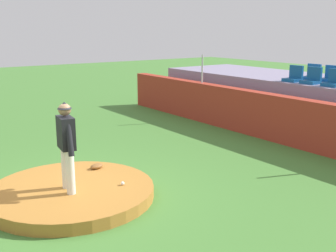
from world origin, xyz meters
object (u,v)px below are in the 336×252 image
at_px(baseball, 123,183).
at_px(stadium_chair_5, 330,77).
at_px(stadium_chair_2, 334,81).
at_px(stadium_chair_4, 312,75).
at_px(stadium_chair_1, 312,78).
at_px(pitcher, 66,140).
at_px(stadium_chair_0, 294,77).
at_px(fielding_glove, 97,166).

bearing_deg(baseball, stadium_chair_5, 96.19).
relative_size(stadium_chair_2, stadium_chair_4, 1.00).
height_order(stadium_chair_1, stadium_chair_4, same).
height_order(pitcher, baseball, pitcher).
bearing_deg(stadium_chair_0, stadium_chair_4, -89.45).
height_order(stadium_chair_2, stadium_chair_5, same).
bearing_deg(stadium_chair_2, fielding_glove, 81.48).
height_order(baseball, stadium_chair_1, stadium_chair_1).
xyz_separation_m(pitcher, stadium_chair_2, (0.20, 8.03, 0.54)).
bearing_deg(baseball, pitcher, -109.75).
xyz_separation_m(stadium_chair_0, stadium_chair_2, (1.39, 0.01, 0.00)).
bearing_deg(fielding_glove, pitcher, -149.60).
xyz_separation_m(stadium_chair_4, stadium_chair_5, (0.67, -0.00, 0.00)).
bearing_deg(stadium_chair_4, stadium_chair_5, 179.93).
bearing_deg(stadium_chair_2, baseball, 91.16).
height_order(baseball, stadium_chair_5, stadium_chair_5).
bearing_deg(stadium_chair_0, baseball, 102.22).
xyz_separation_m(stadium_chair_2, stadium_chair_5, (-0.72, 0.92, 0.00)).
relative_size(pitcher, stadium_chair_4, 3.42).
height_order(fielding_glove, stadium_chair_5, stadium_chair_5).
height_order(pitcher, stadium_chair_0, stadium_chair_0).
relative_size(pitcher, fielding_glove, 5.70).
relative_size(fielding_glove, stadium_chair_4, 0.60).
distance_m(stadium_chair_0, stadium_chair_4, 0.93).
bearing_deg(fielding_glove, stadium_chair_2, -18.79).
relative_size(fielding_glove, stadium_chair_5, 0.60).
xyz_separation_m(pitcher, stadium_chair_4, (-1.19, 8.95, 0.54)).
relative_size(baseball, stadium_chair_2, 0.15).
xyz_separation_m(stadium_chair_1, stadium_chair_5, (0.00, 0.92, 0.00)).
distance_m(baseball, stadium_chair_5, 8.17).
xyz_separation_m(baseball, stadium_chair_2, (-0.14, 7.07, 1.50)).
xyz_separation_m(pitcher, baseball, (0.35, 0.96, -0.95)).
relative_size(fielding_glove, stadium_chair_1, 0.60).
distance_m(stadium_chair_0, stadium_chair_2, 1.39).
bearing_deg(baseball, stadium_chair_4, 100.90).
height_order(pitcher, stadium_chair_5, stadium_chair_5).
distance_m(fielding_glove, stadium_chair_4, 8.10).
bearing_deg(stadium_chair_5, stadium_chair_1, 89.79).
height_order(stadium_chair_0, stadium_chair_1, same).
bearing_deg(stadium_chair_1, stadium_chair_5, -90.21).
bearing_deg(stadium_chair_5, stadium_chair_0, 54.52).
height_order(fielding_glove, stadium_chair_1, stadium_chair_1).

